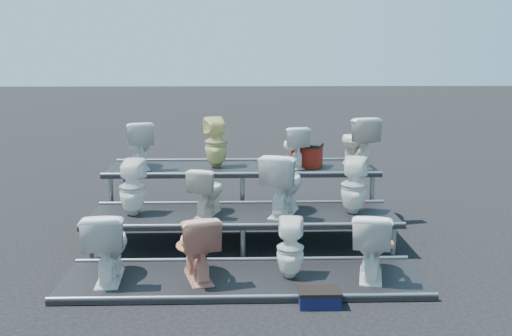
{
  "coord_description": "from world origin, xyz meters",
  "views": [
    {
      "loc": [
        -0.03,
        -7.58,
        2.62
      ],
      "look_at": [
        0.19,
        0.1,
        1.08
      ],
      "focal_mm": 40.0,
      "sensor_mm": 36.0,
      "label": 1
    }
  ],
  "objects_px": {
    "toilet_1": "(197,246)",
    "toilet_5": "(207,191)",
    "toilet_0": "(107,245)",
    "toilet_6": "(283,183)",
    "toilet_8": "(139,145)",
    "toilet_9": "(216,142)",
    "toilet_10": "(294,146)",
    "toilet_2": "(290,248)",
    "step_stool": "(319,299)",
    "toilet_3": "(371,244)",
    "toilet_4": "(132,187)",
    "red_crate": "(307,156)",
    "toilet_11": "(357,141)",
    "toilet_7": "(354,186)"
  },
  "relations": [
    {
      "from": "toilet_0",
      "to": "red_crate",
      "type": "distance_m",
      "value": 3.73
    },
    {
      "from": "toilet_4",
      "to": "red_crate",
      "type": "xyz_separation_m",
      "value": [
        2.53,
        1.33,
        0.18
      ]
    },
    {
      "from": "red_crate",
      "to": "toilet_6",
      "type": "bearing_deg",
      "value": -91.06
    },
    {
      "from": "toilet_1",
      "to": "toilet_6",
      "type": "relative_size",
      "value": 0.92
    },
    {
      "from": "toilet_4",
      "to": "toilet_10",
      "type": "height_order",
      "value": "toilet_10"
    },
    {
      "from": "toilet_3",
      "to": "toilet_4",
      "type": "bearing_deg",
      "value": -10.58
    },
    {
      "from": "toilet_9",
      "to": "red_crate",
      "type": "distance_m",
      "value": 1.46
    },
    {
      "from": "toilet_1",
      "to": "toilet_10",
      "type": "height_order",
      "value": "toilet_10"
    },
    {
      "from": "toilet_1",
      "to": "toilet_2",
      "type": "bearing_deg",
      "value": 164.41
    },
    {
      "from": "toilet_4",
      "to": "toilet_5",
      "type": "xyz_separation_m",
      "value": [
        1.02,
        0.0,
        -0.05
      ]
    },
    {
      "from": "toilet_5",
      "to": "toilet_10",
      "type": "distance_m",
      "value": 1.89
    },
    {
      "from": "toilet_4",
      "to": "toilet_9",
      "type": "xyz_separation_m",
      "value": [
        1.09,
        1.3,
        0.41
      ]
    },
    {
      "from": "toilet_3",
      "to": "red_crate",
      "type": "relative_size",
      "value": 1.79
    },
    {
      "from": "toilet_1",
      "to": "toilet_3",
      "type": "xyz_separation_m",
      "value": [
        2.02,
        0.0,
        0.01
      ]
    },
    {
      "from": "toilet_1",
      "to": "toilet_8",
      "type": "distance_m",
      "value": 2.92
    },
    {
      "from": "toilet_5",
      "to": "step_stool",
      "type": "height_order",
      "value": "toilet_5"
    },
    {
      "from": "toilet_0",
      "to": "toilet_8",
      "type": "height_order",
      "value": "toilet_8"
    },
    {
      "from": "toilet_6",
      "to": "step_stool",
      "type": "distance_m",
      "value": 2.14
    },
    {
      "from": "toilet_2",
      "to": "toilet_11",
      "type": "relative_size",
      "value": 0.87
    },
    {
      "from": "red_crate",
      "to": "toilet_11",
      "type": "bearing_deg",
      "value": 16.68
    },
    {
      "from": "toilet_4",
      "to": "toilet_9",
      "type": "bearing_deg",
      "value": -121.17
    },
    {
      "from": "toilet_10",
      "to": "toilet_0",
      "type": "bearing_deg",
      "value": 39.12
    },
    {
      "from": "toilet_0",
      "to": "toilet_5",
      "type": "height_order",
      "value": "toilet_5"
    },
    {
      "from": "toilet_2",
      "to": "toilet_4",
      "type": "height_order",
      "value": "toilet_4"
    },
    {
      "from": "toilet_8",
      "to": "toilet_9",
      "type": "height_order",
      "value": "toilet_9"
    },
    {
      "from": "toilet_4",
      "to": "toilet_8",
      "type": "height_order",
      "value": "toilet_8"
    },
    {
      "from": "toilet_7",
      "to": "red_crate",
      "type": "height_order",
      "value": "toilet_7"
    },
    {
      "from": "toilet_8",
      "to": "toilet_2",
      "type": "bearing_deg",
      "value": 113.79
    },
    {
      "from": "toilet_5",
      "to": "toilet_7",
      "type": "bearing_deg",
      "value": -161.93
    },
    {
      "from": "toilet_2",
      "to": "toilet_8",
      "type": "relative_size",
      "value": 0.96
    },
    {
      "from": "toilet_5",
      "to": "toilet_8",
      "type": "height_order",
      "value": "toilet_8"
    },
    {
      "from": "toilet_1",
      "to": "toilet_2",
      "type": "xyz_separation_m",
      "value": [
        1.08,
        0.0,
        -0.04
      ]
    },
    {
      "from": "toilet_8",
      "to": "toilet_4",
      "type": "bearing_deg",
      "value": 79.04
    },
    {
      "from": "toilet_1",
      "to": "toilet_10",
      "type": "xyz_separation_m",
      "value": [
        1.36,
        2.6,
        0.74
      ]
    },
    {
      "from": "toilet_1",
      "to": "toilet_5",
      "type": "height_order",
      "value": "toilet_5"
    },
    {
      "from": "toilet_1",
      "to": "toilet_9",
      "type": "height_order",
      "value": "toilet_9"
    },
    {
      "from": "toilet_8",
      "to": "red_crate",
      "type": "relative_size",
      "value": 1.66
    },
    {
      "from": "toilet_6",
      "to": "toilet_3",
      "type": "bearing_deg",
      "value": 145.2
    },
    {
      "from": "toilet_3",
      "to": "toilet_8",
      "type": "xyz_separation_m",
      "value": [
        -3.1,
        2.6,
        0.77
      ]
    },
    {
      "from": "step_stool",
      "to": "toilet_3",
      "type": "bearing_deg",
      "value": 44.07
    },
    {
      "from": "step_stool",
      "to": "toilet_11",
      "type": "bearing_deg",
      "value": 72.67
    },
    {
      "from": "toilet_4",
      "to": "toilet_7",
      "type": "bearing_deg",
      "value": -171.21
    },
    {
      "from": "toilet_10",
      "to": "toilet_11",
      "type": "relative_size",
      "value": 0.81
    },
    {
      "from": "toilet_2",
      "to": "toilet_6",
      "type": "height_order",
      "value": "toilet_6"
    },
    {
      "from": "toilet_9",
      "to": "toilet_6",
      "type": "bearing_deg",
      "value": 112.18
    },
    {
      "from": "toilet_0",
      "to": "toilet_4",
      "type": "bearing_deg",
      "value": -96.77
    },
    {
      "from": "toilet_0",
      "to": "toilet_9",
      "type": "height_order",
      "value": "toilet_9"
    },
    {
      "from": "toilet_6",
      "to": "toilet_8",
      "type": "relative_size",
      "value": 1.16
    },
    {
      "from": "toilet_9",
      "to": "toilet_10",
      "type": "relative_size",
      "value": 1.21
    },
    {
      "from": "toilet_5",
      "to": "toilet_7",
      "type": "xyz_separation_m",
      "value": [
        2.01,
        0.0,
        0.06
      ]
    }
  ]
}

